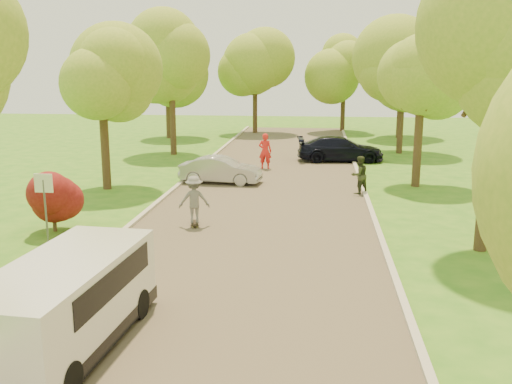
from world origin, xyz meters
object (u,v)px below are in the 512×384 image
at_px(skateboarder, 194,200).
at_px(person_striped, 265,151).
at_px(minivan, 67,303).
at_px(dark_sedan, 340,149).
at_px(person_olive, 359,175).
at_px(silver_sedan, 221,170).
at_px(street_sign, 44,194).
at_px(longboard, 195,223).

relative_size(skateboarder, person_striped, 0.86).
bearing_deg(minivan, dark_sedan, 79.52).
bearing_deg(person_olive, dark_sedan, -120.46).
relative_size(silver_sedan, skateboarder, 2.33).
distance_m(street_sign, minivan, 6.81).
bearing_deg(skateboarder, longboard, 165.71).
relative_size(street_sign, minivan, 0.46).
distance_m(longboard, person_olive, 8.03).
bearing_deg(street_sign, person_olive, 40.42).
height_order(silver_sedan, skateboarder, skateboarder).
height_order(silver_sedan, person_striped, person_striped).
bearing_deg(skateboarder, silver_sedan, -101.57).
xyz_separation_m(skateboarder, person_striped, (1.31, 11.05, 0.03)).
distance_m(street_sign, dark_sedan, 18.93).
distance_m(longboard, person_striped, 11.16).
relative_size(dark_sedan, person_striped, 2.58).
bearing_deg(silver_sedan, dark_sedan, -33.94).
relative_size(minivan, silver_sedan, 1.29).
bearing_deg(longboard, street_sign, 20.14).
xyz_separation_m(street_sign, person_olive, (9.60, 8.18, -0.77)).
bearing_deg(skateboarder, minivan, 72.13).
relative_size(silver_sedan, person_striped, 1.99).
distance_m(longboard, skateboarder, 0.81).
xyz_separation_m(longboard, person_olive, (5.76, 5.54, 0.71)).
bearing_deg(longboard, minivan, 72.13).
bearing_deg(silver_sedan, person_striped, -17.36).
relative_size(minivan, longboard, 5.64).
distance_m(silver_sedan, longboard, 7.16).
distance_m(silver_sedan, person_olive, 6.31).
relative_size(silver_sedan, person_olive, 2.31).
relative_size(longboard, person_olive, 0.53).
xyz_separation_m(longboard, skateboarder, (-0.00, 0.00, 0.81)).
bearing_deg(person_olive, skateboarder, 10.04).
height_order(dark_sedan, skateboarder, skateboarder).
xyz_separation_m(silver_sedan, dark_sedan, (5.60, 6.81, 0.08)).
height_order(silver_sedan, longboard, silver_sedan).
bearing_deg(person_olive, minivan, 32.07).
xyz_separation_m(minivan, skateboarder, (0.54, 8.55, -0.02)).
xyz_separation_m(street_sign, silver_sedan, (3.50, 9.77, -0.96)).
relative_size(silver_sedan, dark_sedan, 0.77).
bearing_deg(person_olive, person_striped, -84.95).
bearing_deg(silver_sedan, person_olive, -99.12).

